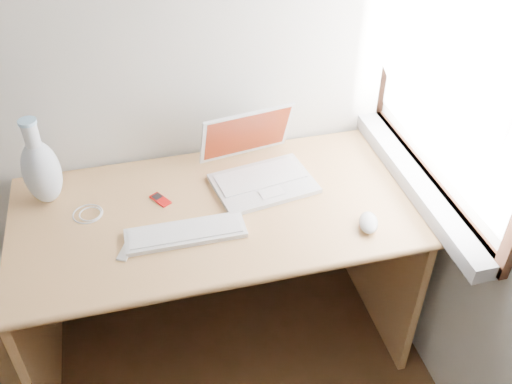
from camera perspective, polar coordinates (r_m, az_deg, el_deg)
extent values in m
cube|color=white|center=(1.94, 19.98, 13.66)|extent=(0.01, 0.90, 1.00)
cube|color=gray|center=(2.18, 15.74, 0.98)|extent=(0.10, 0.96, 0.06)
cube|color=white|center=(1.89, 18.17, 14.40)|extent=(0.02, 0.84, 0.92)
cube|color=tan|center=(2.05, -4.20, -1.93)|extent=(1.43, 0.71, 0.03)
cube|color=tan|center=(2.35, -21.07, -11.55)|extent=(0.03, 0.67, 0.72)
cube|color=tan|center=(2.48, 12.33, -5.92)|extent=(0.03, 0.67, 0.72)
cube|color=tan|center=(2.48, -5.41, -1.44)|extent=(1.37, 0.03, 0.48)
cube|color=silver|center=(2.13, 0.77, 0.85)|extent=(0.40, 0.31, 0.02)
cube|color=white|center=(2.12, 0.78, 1.09)|extent=(0.35, 0.19, 0.00)
cube|color=silver|center=(2.16, -0.05, 5.41)|extent=(0.37, 0.15, 0.23)
cube|color=maroon|center=(2.16, -0.05, 5.41)|extent=(0.34, 0.13, 0.20)
cube|color=silver|center=(1.94, -7.04, -4.11)|extent=(0.41, 0.12, 0.02)
cube|color=white|center=(1.93, -7.07, -3.89)|extent=(0.38, 0.10, 0.00)
ellipsoid|color=silver|center=(1.99, 11.19, -3.01)|extent=(0.10, 0.13, 0.04)
cube|color=#BD0E0D|center=(2.09, -9.54, -0.76)|extent=(0.08, 0.09, 0.01)
cube|color=black|center=(2.09, -9.55, -0.67)|extent=(0.04, 0.04, 0.00)
torus|color=silver|center=(2.09, -16.47, -2.11)|extent=(0.13, 0.13, 0.01)
cube|color=silver|center=(1.92, -12.86, -5.75)|extent=(0.07, 0.09, 0.01)
ellipsoid|color=silver|center=(2.13, -20.62, 1.86)|extent=(0.13, 0.13, 0.25)
cylinder|color=silver|center=(2.05, -21.58, 5.33)|extent=(0.05, 0.05, 0.10)
cylinder|color=#9BD3F9|center=(2.02, -21.92, 6.53)|extent=(0.06, 0.06, 0.01)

